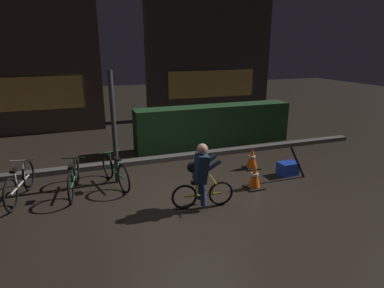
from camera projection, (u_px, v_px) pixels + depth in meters
The scene contains 14 objects.
ground_plane at pixel (193, 195), 6.54m from camera, with size 40.00×40.00×0.00m, color #2D261E.
sidewalk_curb at pixel (165, 159), 8.50m from camera, with size 12.00×0.24×0.12m, color #56544F.
hedge_row at pixel (214, 125), 9.73m from camera, with size 4.80×0.70×1.22m, color #214723.
storefront_left at pixel (28, 62), 10.59m from camera, with size 4.60×0.54×4.84m.
storefront_right at pixel (210, 59), 13.41m from camera, with size 5.39×0.54×4.79m.
street_post at pixel (114, 129), 6.83m from camera, with size 0.10×0.10×2.45m, color #2D2D33.
parked_bike_leftmost at pixel (20, 184), 6.28m from camera, with size 0.46×1.56×0.73m.
parked_bike_left_mid at pixel (74, 179), 6.55m from camera, with size 0.46×1.49×0.69m.
parked_bike_center_left at pixel (115, 171), 6.93m from camera, with size 0.51×1.49×0.70m.
traffic_cone_near at pixel (255, 176), 6.81m from camera, with size 0.36×0.36×0.55m.
traffic_cone_far at pixel (252, 159), 7.93m from camera, with size 0.36×0.36×0.52m.
blue_crate at pixel (288, 168), 7.57m from camera, with size 0.44×0.32×0.30m, color #193DB7.
cyclist at pixel (201, 175), 5.91m from camera, with size 1.18×0.56×1.25m.
closed_umbrella at pixel (298, 162), 7.29m from camera, with size 0.05×0.05×0.85m, color black.
Camera 1 is at (-2.01, -5.60, 2.90)m, focal length 30.09 mm.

